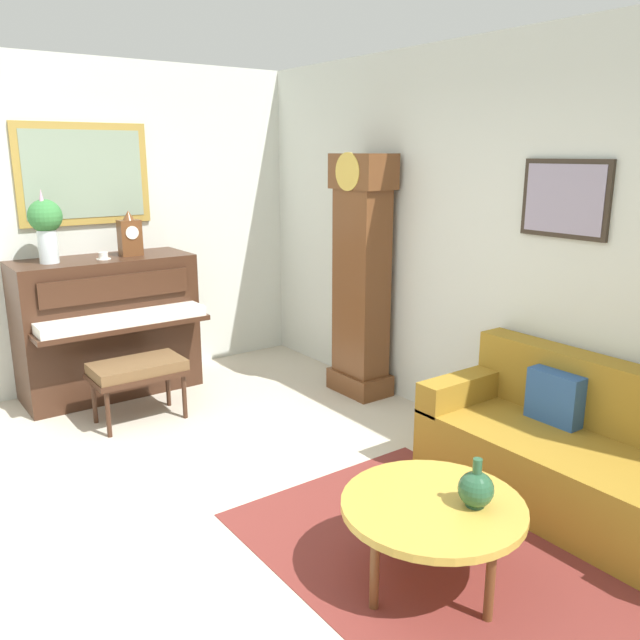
{
  "coord_description": "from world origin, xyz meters",
  "views": [
    {
      "loc": [
        3.14,
        -1.27,
        2.03
      ],
      "look_at": [
        -0.5,
        1.37,
        0.86
      ],
      "focal_mm": 36.35,
      "sensor_mm": 36.0,
      "label": 1
    }
  ],
  "objects_px": {
    "piano_bench": "(138,371)",
    "coffee_table": "(433,508)",
    "flower_vase": "(46,223)",
    "green_jug": "(476,489)",
    "grandfather_clock": "(361,283)",
    "teacup": "(103,257)",
    "couch": "(587,459)",
    "mantel_clock": "(130,235)",
    "piano": "(108,326)"
  },
  "relations": [
    {
      "from": "grandfather_clock",
      "to": "flower_vase",
      "type": "xyz_separation_m",
      "value": [
        -1.26,
        -2.16,
        0.53
      ]
    },
    {
      "from": "grandfather_clock",
      "to": "green_jug",
      "type": "relative_size",
      "value": 8.46
    },
    {
      "from": "flower_vase",
      "to": "couch",
      "type": "bearing_deg",
      "value": 29.68
    },
    {
      "from": "couch",
      "to": "green_jug",
      "type": "xyz_separation_m",
      "value": [
        0.08,
        -1.06,
        0.19
      ]
    },
    {
      "from": "grandfather_clock",
      "to": "flower_vase",
      "type": "bearing_deg",
      "value": -120.26
    },
    {
      "from": "coffee_table",
      "to": "piano_bench",
      "type": "bearing_deg",
      "value": -171.11
    },
    {
      "from": "piano",
      "to": "flower_vase",
      "type": "distance_m",
      "value": 0.99
    },
    {
      "from": "couch",
      "to": "mantel_clock",
      "type": "distance_m",
      "value": 3.9
    },
    {
      "from": "piano_bench",
      "to": "green_jug",
      "type": "xyz_separation_m",
      "value": [
        2.84,
        0.56,
        0.1
      ]
    },
    {
      "from": "piano",
      "to": "teacup",
      "type": "bearing_deg",
      "value": -10.12
    },
    {
      "from": "flower_vase",
      "to": "teacup",
      "type": "bearing_deg",
      "value": 79.78
    },
    {
      "from": "piano_bench",
      "to": "flower_vase",
      "type": "height_order",
      "value": "flower_vase"
    },
    {
      "from": "piano_bench",
      "to": "grandfather_clock",
      "type": "xyz_separation_m",
      "value": [
        0.52,
        1.78,
        0.56
      ]
    },
    {
      "from": "coffee_table",
      "to": "mantel_clock",
      "type": "relative_size",
      "value": 2.32
    },
    {
      "from": "piano",
      "to": "flower_vase",
      "type": "relative_size",
      "value": 2.48
    },
    {
      "from": "mantel_clock",
      "to": "coffee_table",
      "type": "bearing_deg",
      "value": 2.36
    },
    {
      "from": "piano",
      "to": "coffee_table",
      "type": "xyz_separation_m",
      "value": [
        3.45,
        0.39,
        -0.21
      ]
    },
    {
      "from": "green_jug",
      "to": "couch",
      "type": "bearing_deg",
      "value": 94.11
    },
    {
      "from": "piano_bench",
      "to": "grandfather_clock",
      "type": "distance_m",
      "value": 1.94
    },
    {
      "from": "piano",
      "to": "teacup",
      "type": "height_order",
      "value": "teacup"
    },
    {
      "from": "piano",
      "to": "mantel_clock",
      "type": "height_order",
      "value": "mantel_clock"
    },
    {
      "from": "piano_bench",
      "to": "grandfather_clock",
      "type": "bearing_deg",
      "value": 73.79
    },
    {
      "from": "piano_bench",
      "to": "coffee_table",
      "type": "distance_m",
      "value": 2.74
    },
    {
      "from": "piano",
      "to": "coffee_table",
      "type": "bearing_deg",
      "value": 6.42
    },
    {
      "from": "teacup",
      "to": "coffee_table",
      "type": "bearing_deg",
      "value": 6.78
    },
    {
      "from": "couch",
      "to": "teacup",
      "type": "xyz_separation_m",
      "value": [
        -3.44,
        -1.6,
        0.89
      ]
    },
    {
      "from": "grandfather_clock",
      "to": "piano_bench",
      "type": "bearing_deg",
      "value": -106.21
    },
    {
      "from": "piano_bench",
      "to": "piano",
      "type": "bearing_deg",
      "value": 177.28
    },
    {
      "from": "grandfather_clock",
      "to": "teacup",
      "type": "xyz_separation_m",
      "value": [
        -1.19,
        -1.76,
        0.24
      ]
    },
    {
      "from": "piano_bench",
      "to": "couch",
      "type": "distance_m",
      "value": 3.21
    },
    {
      "from": "coffee_table",
      "to": "mantel_clock",
      "type": "height_order",
      "value": "mantel_clock"
    },
    {
      "from": "couch",
      "to": "flower_vase",
      "type": "bearing_deg",
      "value": -150.32
    },
    {
      "from": "piano_bench",
      "to": "green_jug",
      "type": "bearing_deg",
      "value": 11.18
    },
    {
      "from": "piano_bench",
      "to": "mantel_clock",
      "type": "xyz_separation_m",
      "value": [
        -0.74,
        0.28,
        0.94
      ]
    },
    {
      "from": "piano",
      "to": "piano_bench",
      "type": "distance_m",
      "value": 0.77
    },
    {
      "from": "couch",
      "to": "teacup",
      "type": "distance_m",
      "value": 3.89
    },
    {
      "from": "piano",
      "to": "mantel_clock",
      "type": "xyz_separation_m",
      "value": [
        0.0,
        0.25,
        0.75
      ]
    },
    {
      "from": "couch",
      "to": "piano",
      "type": "bearing_deg",
      "value": -155.71
    },
    {
      "from": "teacup",
      "to": "green_jug",
      "type": "distance_m",
      "value": 3.62
    },
    {
      "from": "coffee_table",
      "to": "mantel_clock",
      "type": "bearing_deg",
      "value": -177.64
    },
    {
      "from": "flower_vase",
      "to": "green_jug",
      "type": "distance_m",
      "value": 3.84
    },
    {
      "from": "teacup",
      "to": "piano",
      "type": "bearing_deg",
      "value": 169.88
    },
    {
      "from": "grandfather_clock",
      "to": "teacup",
      "type": "distance_m",
      "value": 2.13
    },
    {
      "from": "piano",
      "to": "grandfather_clock",
      "type": "distance_m",
      "value": 2.18
    },
    {
      "from": "mantel_clock",
      "to": "flower_vase",
      "type": "relative_size",
      "value": 0.66
    },
    {
      "from": "piano_bench",
      "to": "mantel_clock",
      "type": "distance_m",
      "value": 1.23
    },
    {
      "from": "piano_bench",
      "to": "teacup",
      "type": "relative_size",
      "value": 6.03
    },
    {
      "from": "mantel_clock",
      "to": "flower_vase",
      "type": "height_order",
      "value": "flower_vase"
    },
    {
      "from": "grandfather_clock",
      "to": "green_jug",
      "type": "bearing_deg",
      "value": -27.61
    },
    {
      "from": "grandfather_clock",
      "to": "flower_vase",
      "type": "distance_m",
      "value": 2.56
    }
  ]
}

